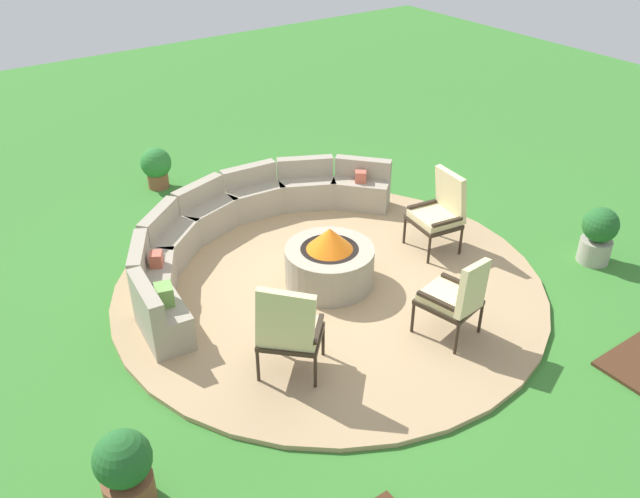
% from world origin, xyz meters
% --- Properties ---
extents(ground_plane, '(24.00, 24.00, 0.00)m').
position_xyz_m(ground_plane, '(0.00, 0.00, 0.00)').
color(ground_plane, '#387A2D').
extents(patio_circle, '(5.30, 5.30, 0.06)m').
position_xyz_m(patio_circle, '(0.00, 0.00, 0.03)').
color(patio_circle, tan).
rests_on(patio_circle, ground_plane).
extents(fire_pit, '(1.09, 1.09, 0.77)m').
position_xyz_m(fire_pit, '(0.00, 0.00, 0.37)').
color(fire_pit, '#9E937F').
rests_on(fire_pit, patio_circle).
extents(curved_stone_bench, '(4.38, 2.57, 0.70)m').
position_xyz_m(curved_stone_bench, '(-0.48, 1.46, 0.34)').
color(curved_stone_bench, '#9E937F').
rests_on(curved_stone_bench, patio_circle).
extents(lounge_chair_front_left, '(0.82, 0.83, 1.14)m').
position_xyz_m(lounge_chair_front_left, '(-1.30, -1.10, 0.64)').
color(lounge_chair_front_left, '#2D2319').
rests_on(lounge_chair_front_left, patio_circle).
extents(lounge_chair_front_right, '(0.66, 0.71, 1.02)m').
position_xyz_m(lounge_chair_front_right, '(0.51, -1.61, 0.59)').
color(lounge_chair_front_right, '#2D2319').
rests_on(lounge_chair_front_right, patio_circle).
extents(lounge_chair_back_left, '(0.66, 0.68, 1.08)m').
position_xyz_m(lounge_chair_back_left, '(1.69, -0.14, 0.62)').
color(lounge_chair_back_left, '#2D2319').
rests_on(lounge_chair_back_left, patio_circle).
extents(potted_plant_0, '(0.48, 0.48, 0.77)m').
position_xyz_m(potted_plant_0, '(-3.21, -1.61, 0.41)').
color(potted_plant_0, brown).
rests_on(potted_plant_0, ground_plane).
extents(potted_plant_1, '(0.46, 0.46, 0.77)m').
position_xyz_m(potted_plant_1, '(3.19, -1.52, 0.41)').
color(potted_plant_1, '#A89E8E').
rests_on(potted_plant_1, ground_plane).
extents(potted_plant_2, '(0.48, 0.48, 0.66)m').
position_xyz_m(potted_plant_2, '(-0.58, 3.86, 0.36)').
color(potted_plant_2, brown).
rests_on(potted_plant_2, ground_plane).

